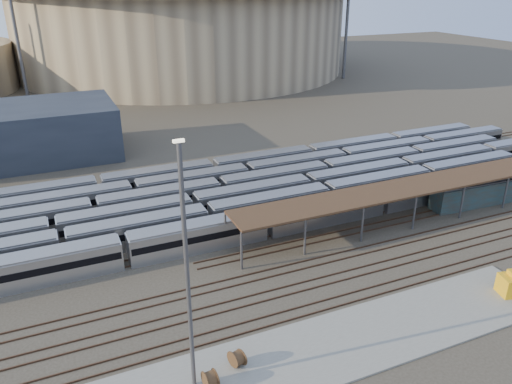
{
  "coord_description": "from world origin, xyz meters",
  "views": [
    {
      "loc": [
        -27.07,
        -46.45,
        32.47
      ],
      "look_at": [
        -1.42,
        12.0,
        4.72
      ],
      "focal_mm": 35.0,
      "sensor_mm": 36.0,
      "label": 1
    }
  ],
  "objects_px": {
    "teal_boxcar": "(477,193)",
    "yard_light_pole": "(187,275)",
    "cable_reel_west": "(210,379)",
    "cable_reel_east": "(237,358)"
  },
  "relations": [
    {
      "from": "teal_boxcar",
      "to": "yard_light_pole",
      "type": "distance_m",
      "value": 54.89
    },
    {
      "from": "cable_reel_west",
      "to": "yard_light_pole",
      "type": "relative_size",
      "value": 0.08
    },
    {
      "from": "cable_reel_east",
      "to": "yard_light_pole",
      "type": "relative_size",
      "value": 0.07
    },
    {
      "from": "cable_reel_west",
      "to": "yard_light_pole",
      "type": "xyz_separation_m",
      "value": [
        -1.19,
        0.86,
        10.23
      ]
    },
    {
      "from": "teal_boxcar",
      "to": "cable_reel_west",
      "type": "xyz_separation_m",
      "value": [
        -49.66,
        -19.23,
        -0.77
      ]
    },
    {
      "from": "yard_light_pole",
      "to": "cable_reel_east",
      "type": "bearing_deg",
      "value": 8.58
    },
    {
      "from": "teal_boxcar",
      "to": "cable_reel_west",
      "type": "distance_m",
      "value": 53.26
    },
    {
      "from": "teal_boxcar",
      "to": "cable_reel_west",
      "type": "height_order",
      "value": "teal_boxcar"
    },
    {
      "from": "teal_boxcar",
      "to": "yard_light_pole",
      "type": "bearing_deg",
      "value": -156.95
    },
    {
      "from": "yard_light_pole",
      "to": "teal_boxcar",
      "type": "bearing_deg",
      "value": 19.86
    }
  ]
}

